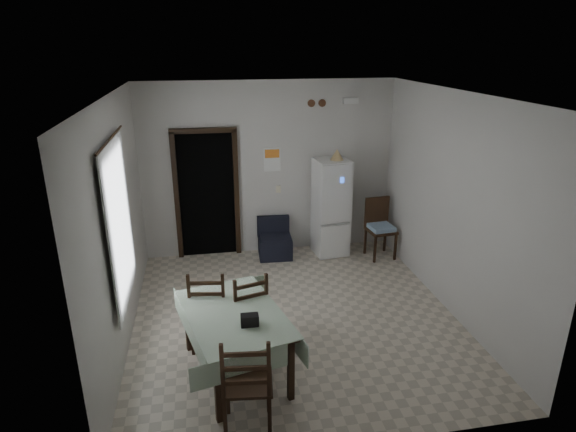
% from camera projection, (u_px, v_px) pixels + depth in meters
% --- Properties ---
extents(ground, '(4.50, 4.50, 0.00)m').
position_uv_depth(ground, '(295.00, 316.00, 6.43)').
color(ground, '#BDB09A').
rests_on(ground, ground).
extents(ceiling, '(4.20, 4.50, 0.02)m').
position_uv_depth(ceiling, '(296.00, 94.00, 5.44)').
color(ceiling, white).
rests_on(ceiling, ground).
extents(wall_back, '(4.20, 0.02, 2.90)m').
position_uv_depth(wall_back, '(269.00, 169.00, 8.02)').
color(wall_back, beige).
rests_on(wall_back, ground).
extents(wall_front, '(4.20, 0.02, 2.90)m').
position_uv_depth(wall_front, '(350.00, 308.00, 3.86)').
color(wall_front, beige).
rests_on(wall_front, ground).
extents(wall_left, '(0.02, 4.50, 2.90)m').
position_uv_depth(wall_left, '(118.00, 225.00, 5.58)').
color(wall_left, beige).
rests_on(wall_left, ground).
extents(wall_right, '(0.02, 4.50, 2.90)m').
position_uv_depth(wall_right, '(452.00, 205.00, 6.29)').
color(wall_right, beige).
rests_on(wall_right, ground).
extents(doorway, '(1.06, 0.52, 2.22)m').
position_uv_depth(doorway, '(207.00, 192.00, 8.16)').
color(doorway, black).
rests_on(doorway, ground).
extents(window_recess, '(0.10, 1.20, 1.60)m').
position_uv_depth(window_recess, '(110.00, 224.00, 5.35)').
color(window_recess, silver).
rests_on(window_recess, ground).
extents(curtain, '(0.02, 1.45, 1.85)m').
position_uv_depth(curtain, '(120.00, 223.00, 5.37)').
color(curtain, beige).
rests_on(curtain, ground).
extents(curtain_rod, '(0.02, 1.60, 0.02)m').
position_uv_depth(curtain_rod, '(110.00, 139.00, 5.05)').
color(curtain_rod, black).
rests_on(curtain_rod, ground).
extents(calendar, '(0.28, 0.02, 0.40)m').
position_uv_depth(calendar, '(272.00, 159.00, 7.95)').
color(calendar, white).
rests_on(calendar, ground).
extents(calendar_image, '(0.24, 0.01, 0.14)m').
position_uv_depth(calendar_image, '(272.00, 154.00, 7.91)').
color(calendar_image, orange).
rests_on(calendar_image, ground).
extents(light_switch, '(0.08, 0.02, 0.12)m').
position_uv_depth(light_switch, '(278.00, 189.00, 8.15)').
color(light_switch, beige).
rests_on(light_switch, ground).
extents(vent_left, '(0.12, 0.03, 0.12)m').
position_uv_depth(vent_left, '(311.00, 103.00, 7.75)').
color(vent_left, brown).
rests_on(vent_left, ground).
extents(vent_right, '(0.12, 0.03, 0.12)m').
position_uv_depth(vent_right, '(322.00, 103.00, 7.78)').
color(vent_right, brown).
rests_on(vent_right, ground).
extents(emergency_light, '(0.25, 0.07, 0.09)m').
position_uv_depth(emergency_light, '(351.00, 101.00, 7.83)').
color(emergency_light, white).
rests_on(emergency_light, ground).
extents(fridge, '(0.59, 0.59, 1.65)m').
position_uv_depth(fridge, '(331.00, 207.00, 8.10)').
color(fridge, white).
rests_on(fridge, ground).
extents(tan_cone, '(0.22, 0.22, 0.18)m').
position_uv_depth(tan_cone, '(337.00, 154.00, 7.78)').
color(tan_cone, tan).
rests_on(tan_cone, fridge).
extents(navy_seat, '(0.58, 0.56, 0.66)m').
position_uv_depth(navy_seat, '(275.00, 238.00, 8.11)').
color(navy_seat, black).
rests_on(navy_seat, ground).
extents(corner_chair, '(0.48, 0.48, 1.01)m').
position_uv_depth(corner_chair, '(381.00, 229.00, 8.05)').
color(corner_chair, black).
rests_on(corner_chair, ground).
extents(dining_table, '(1.27, 1.64, 0.76)m').
position_uv_depth(dining_table, '(235.00, 343.00, 5.22)').
color(dining_table, '#A8BFA3').
rests_on(dining_table, ground).
extents(black_bag, '(0.18, 0.11, 0.12)m').
position_uv_depth(black_bag, '(250.00, 320.00, 4.85)').
color(black_bag, black).
rests_on(black_bag, dining_table).
extents(dining_chair_far_left, '(0.51, 0.51, 1.04)m').
position_uv_depth(dining_chair_far_left, '(210.00, 307.00, 5.66)').
color(dining_chair_far_left, black).
rests_on(dining_chair_far_left, ground).
extents(dining_chair_far_right, '(0.54, 0.54, 1.02)m').
position_uv_depth(dining_chair_far_right, '(246.00, 309.00, 5.64)').
color(dining_chair_far_right, black).
rests_on(dining_chair_far_right, ground).
extents(dining_chair_near_head, '(0.51, 0.51, 1.08)m').
position_uv_depth(dining_chair_near_head, '(247.00, 381.00, 4.40)').
color(dining_chair_near_head, black).
rests_on(dining_chair_near_head, ground).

